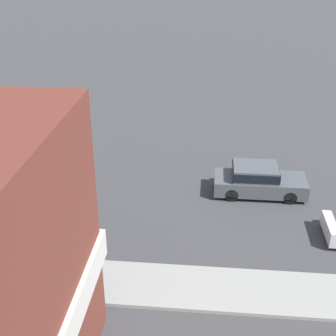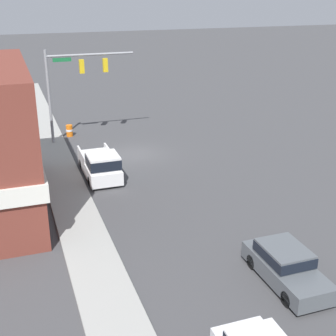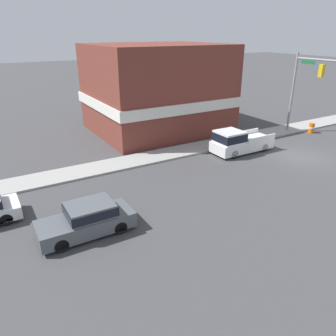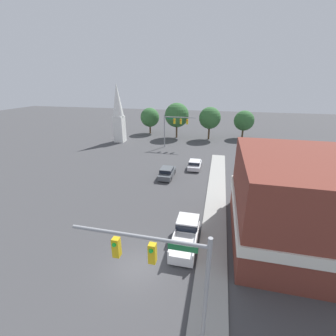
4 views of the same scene
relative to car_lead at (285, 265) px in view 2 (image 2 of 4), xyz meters
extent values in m
plane|color=#424244|center=(1.75, -17.71, -0.81)|extent=(200.00, 200.00, 0.00)
cube|color=#9E9E99|center=(7.45, -17.71, -0.74)|extent=(2.40, 60.00, 0.14)
cylinder|color=gray|center=(7.18, -22.32, 2.88)|extent=(0.22, 0.22, 7.37)
cylinder|color=gray|center=(3.80, -22.32, 6.06)|extent=(6.76, 0.18, 0.18)
cube|color=gold|center=(4.52, -22.32, 5.20)|extent=(0.36, 0.36, 1.05)
sphere|color=green|center=(4.52, -22.52, 5.51)|extent=(0.22, 0.22, 0.22)
cube|color=gold|center=(2.67, -22.32, 5.20)|extent=(0.36, 0.36, 1.05)
sphere|color=green|center=(2.67, -22.52, 5.51)|extent=(0.22, 0.22, 0.22)
cube|color=#196B38|center=(5.98, -22.32, 5.77)|extent=(1.40, 0.04, 0.30)
cylinder|color=black|center=(-0.82, 1.51, -0.48)|extent=(0.22, 0.66, 0.66)
cylinder|color=black|center=(0.82, 1.51, -0.48)|extent=(0.22, 0.66, 0.66)
cylinder|color=black|center=(-0.82, -1.31, -0.48)|extent=(0.22, 0.66, 0.66)
cylinder|color=black|center=(0.82, -1.31, -0.48)|extent=(0.22, 0.66, 0.66)
cube|color=#51565B|center=(0.00, 0.10, -0.25)|extent=(1.87, 4.54, 0.75)
cube|color=#51565B|center=(0.00, -0.17, 0.44)|extent=(1.72, 2.18, 0.63)
cube|color=black|center=(0.00, -0.17, 0.44)|extent=(1.74, 2.27, 0.44)
cylinder|color=black|center=(4.14, -12.85, -0.48)|extent=(0.22, 0.66, 0.66)
cylinder|color=black|center=(5.94, -12.85, -0.48)|extent=(0.22, 0.66, 0.66)
cylinder|color=black|center=(4.14, -16.08, -0.48)|extent=(0.22, 0.66, 0.66)
cylinder|color=black|center=(5.94, -16.08, -0.48)|extent=(0.22, 0.66, 0.66)
cube|color=white|center=(5.04, -14.47, -0.20)|extent=(2.03, 5.20, 0.85)
cube|color=white|center=(5.04, -13.05, 0.67)|extent=(1.92, 1.98, 0.90)
cube|color=black|center=(5.04, -13.05, 0.67)|extent=(1.94, 2.06, 0.63)
cube|color=white|center=(4.09, -15.60, 0.40)|extent=(0.12, 2.92, 0.35)
cube|color=white|center=(5.99, -15.60, 0.40)|extent=(0.12, 2.92, 0.35)
cylinder|color=orange|center=(5.65, -23.91, -0.32)|extent=(0.53, 0.53, 0.97)
cylinder|color=white|center=(5.65, -23.91, -0.28)|extent=(0.55, 0.55, 0.17)
camera|label=1|loc=(20.94, -2.49, 10.86)|focal=50.00mm
camera|label=2|loc=(10.32, 14.33, 11.02)|focal=50.00mm
camera|label=3|loc=(-13.62, 3.56, 8.32)|focal=35.00mm
camera|label=4|loc=(7.15, -30.43, 12.89)|focal=24.00mm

